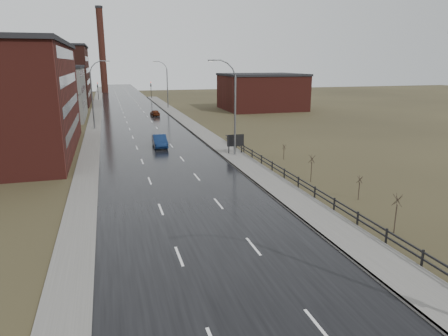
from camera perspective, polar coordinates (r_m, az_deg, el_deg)
road at (r=70.10m, az=-11.46°, el=5.54°), size 14.00×300.00×0.06m
sidewalk_right at (r=47.53m, az=1.69°, el=1.58°), size 3.20×180.00×0.18m
curb_right at (r=47.10m, az=-0.07°, el=1.46°), size 0.16×180.00×0.18m
sidewalk_left at (r=69.91m, az=-18.19°, el=5.09°), size 2.40×260.00×0.12m
warehouse_mid at (r=88.05m, az=-24.64°, el=9.77°), size 16.32×20.40×10.50m
warehouse_far at (r=118.32m, az=-25.25°, el=11.88°), size 26.52×24.48×15.50m
building_right at (r=98.10m, az=5.39°, el=10.82°), size 18.36×16.32×8.50m
smokestack at (r=159.07m, az=-17.04°, el=15.81°), size 2.70×2.70×30.70m
streetlight_right_mid at (r=47.47m, az=1.25°, el=8.61°), size 3.36×0.28×11.35m
streetlight_left at (r=71.22m, az=-18.12°, el=9.96°), size 3.36×0.28×11.35m
streetlight_right_far at (r=100.15m, az=-8.27°, el=11.72°), size 3.36×0.28×11.35m
guardrail at (r=33.28m, az=13.42°, el=-3.55°), size 0.10×53.05×1.10m
shrub_c at (r=28.66m, az=23.37°, el=-5.87°), size 0.64×0.67×2.70m
shrub_d at (r=34.57m, az=18.76°, el=-2.61°), size 0.49×0.51×2.03m
shrub_e at (r=38.49m, az=12.39°, el=0.05°), size 0.61×0.65×2.61m
shrub_f at (r=46.99m, az=8.56°, el=2.34°), size 0.43×0.45×1.79m
billboard at (r=48.95m, az=1.64°, el=3.89°), size 2.15×0.17×2.51m
traffic_light_left at (r=129.18m, az=-17.63°, el=11.30°), size 0.58×2.73×5.30m
traffic_light_right at (r=129.89m, az=-10.42°, el=11.75°), size 0.58×2.73×5.30m
car_near at (r=54.06m, az=-9.18°, el=3.79°), size 1.83×4.98×1.63m
car_far at (r=86.54m, az=-9.84°, el=7.74°), size 1.92×3.96×1.30m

